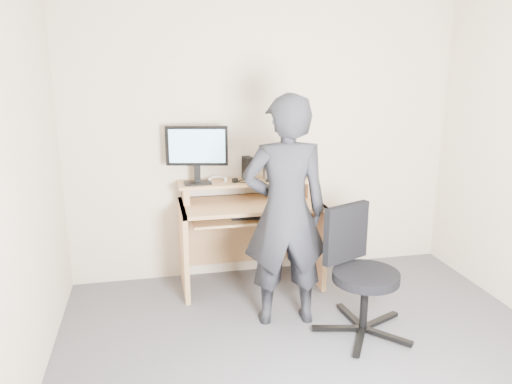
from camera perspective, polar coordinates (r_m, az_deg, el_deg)
name	(u,v)px	position (r m, az deg, el deg)	size (l,w,h in m)	color
ground	(329,379)	(3.36, 8.30, -20.34)	(3.50, 3.50, 0.00)	#56565B
back_wall	(266,138)	(4.48, 1.11, 6.14)	(3.50, 0.02, 2.50)	beige
desk	(249,222)	(4.39, -0.82, -3.48)	(1.20, 0.60, 0.91)	tan
monitor	(197,150)	(4.21, -6.78, 4.85)	(0.51, 0.15, 0.49)	black
external_drive	(248,168)	(4.38, -0.91, 2.75)	(0.07, 0.13, 0.20)	black
travel_mug	(268,168)	(4.40, 1.35, 2.75)	(0.09, 0.09, 0.19)	#B1B2B6
smartphone	(269,180)	(4.36, 1.54, 1.39)	(0.07, 0.13, 0.01)	black
charger	(235,181)	(4.28, -2.40, 1.32)	(0.04, 0.04, 0.04)	black
headphones	(218,180)	(4.35, -4.42, 1.36)	(0.16, 0.16, 0.02)	silver
keyboard	(259,215)	(4.21, 0.29, -2.61)	(0.46, 0.18, 0.03)	black
mouse	(295,201)	(4.24, 4.47, -1.05)	(0.10, 0.06, 0.04)	black
office_chair	(359,267)	(3.69, 11.65, -8.39)	(0.72, 0.70, 0.90)	black
person	(285,213)	(3.62, 3.37, -2.36)	(0.63, 0.41, 1.72)	black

